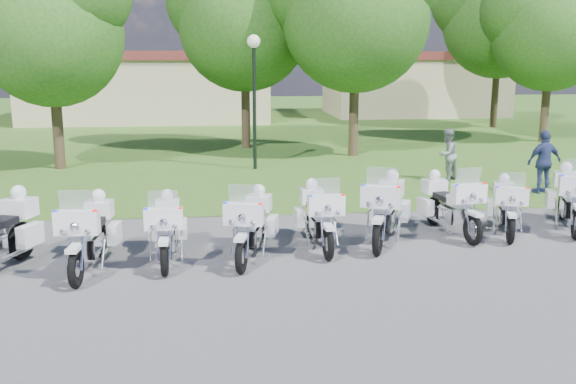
{
  "coord_description": "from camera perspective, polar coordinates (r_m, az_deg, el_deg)",
  "views": [
    {
      "loc": [
        -1.98,
        -12.04,
        3.76
      ],
      "look_at": [
        -0.53,
        1.2,
        0.95
      ],
      "focal_mm": 40.0,
      "sensor_mm": 36.0,
      "label": 1
    }
  ],
  "objects": [
    {
      "name": "grass_lawn",
      "position": [
        39.27,
        -3.38,
        6.39
      ],
      "size": [
        100.0,
        48.0,
        0.01
      ],
      "primitive_type": "cube",
      "color": "#38621F",
      "rests_on": "ground"
    },
    {
      "name": "motorcycle_6",
      "position": [
        14.3,
        14.18,
        -1.0
      ],
      "size": [
        0.99,
        2.32,
        1.56
      ],
      "rotation": [
        0.0,
        0.0,
        3.3
      ],
      "color": "black",
      "rests_on": "ground"
    },
    {
      "name": "lamp_post",
      "position": [
        21.7,
        -3.04,
        10.84
      ],
      "size": [
        0.44,
        0.44,
        4.49
      ],
      "color": "black",
      "rests_on": "ground"
    },
    {
      "name": "motorcycle_2",
      "position": [
        12.22,
        -10.75,
        -3.17
      ],
      "size": [
        0.75,
        2.22,
        1.49
      ],
      "rotation": [
        0.0,
        0.0,
        3.17
      ],
      "color": "black",
      "rests_on": "ground"
    },
    {
      "name": "motorcycle_5",
      "position": [
        13.37,
        8.72,
        -1.42
      ],
      "size": [
        1.44,
        2.37,
        1.69
      ],
      "rotation": [
        0.0,
        0.0,
        2.74
      ],
      "color": "black",
      "rests_on": "ground"
    },
    {
      "name": "building_east",
      "position": [
        44.03,
        11.03,
        9.48
      ],
      "size": [
        11.44,
        7.28,
        4.1
      ],
      "color": "#C4B78D",
      "rests_on": "ground"
    },
    {
      "name": "motorcycle_8",
      "position": [
        15.63,
        23.77,
        -0.4
      ],
      "size": [
        1.36,
        2.38,
        1.67
      ],
      "rotation": [
        0.0,
        0.0,
        2.78
      ],
      "color": "black",
      "rests_on": "ground"
    },
    {
      "name": "tree_2",
      "position": [
        24.93,
        5.93,
        16.28
      ],
      "size": [
        6.45,
        5.5,
        8.6
      ],
      "color": "#38281C",
      "rests_on": "ground"
    },
    {
      "name": "motorcycle_4",
      "position": [
        12.91,
        2.7,
        -2.06
      ],
      "size": [
        0.8,
        2.3,
        1.54
      ],
      "rotation": [
        0.0,
        0.0,
        3.18
      ],
      "color": "black",
      "rests_on": "ground"
    },
    {
      "name": "ground",
      "position": [
        12.77,
        2.95,
        -5.23
      ],
      "size": [
        100.0,
        100.0,
        0.0
      ],
      "primitive_type": "plane",
      "color": "#545459",
      "rests_on": "ground"
    },
    {
      "name": "tree_0",
      "position": [
        23.2,
        -20.5,
        14.13
      ],
      "size": [
        5.62,
        4.79,
        7.49
      ],
      "color": "#38281C",
      "rests_on": "ground"
    },
    {
      "name": "tree_4",
      "position": [
        36.86,
        18.26,
        15.1
      ],
      "size": [
        7.01,
        5.98,
        9.35
      ],
      "color": "#38281C",
      "rests_on": "ground"
    },
    {
      "name": "bystander_c",
      "position": [
        19.3,
        21.81,
        2.48
      ],
      "size": [
        1.09,
        0.58,
        1.77
      ],
      "primitive_type": "imported",
      "rotation": [
        0.0,
        0.0,
        3.29
      ],
      "color": "navy",
      "rests_on": "ground"
    },
    {
      "name": "motorcycle_3",
      "position": [
        12.2,
        -3.21,
        -2.86
      ],
      "size": [
        1.13,
        2.29,
        1.56
      ],
      "rotation": [
        0.0,
        0.0,
        2.89
      ],
      "color": "black",
      "rests_on": "ground"
    },
    {
      "name": "building_west",
      "position": [
        40.28,
        -12.16,
        9.23
      ],
      "size": [
        14.56,
        8.32,
        4.1
      ],
      "color": "#C4B78D",
      "rests_on": "ground"
    },
    {
      "name": "tree_1",
      "position": [
        27.04,
        -4.01,
        15.63
      ],
      "size": [
        6.27,
        5.35,
        8.36
      ],
      "color": "#38281C",
      "rests_on": "ground"
    },
    {
      "name": "tree_3",
      "position": [
        31.29,
        22.33,
        13.88
      ],
      "size": [
        6.02,
        5.14,
        8.03
      ],
      "color": "#38281C",
      "rests_on": "ground"
    },
    {
      "name": "motorcycle_7",
      "position": [
        14.68,
        18.83,
        -1.13
      ],
      "size": [
        1.13,
        2.1,
        1.46
      ],
      "rotation": [
        0.0,
        0.0,
        2.83
      ],
      "color": "black",
      "rests_on": "ground"
    },
    {
      "name": "bystander_b",
      "position": [
        20.42,
        13.94,
        3.22
      ],
      "size": [
        0.99,
        0.95,
        1.6
      ],
      "primitive_type": "imported",
      "rotation": [
        0.0,
        0.0,
        -2.5
      ],
      "color": "gray",
      "rests_on": "ground"
    },
    {
      "name": "motorcycle_1",
      "position": [
        12.06,
        -17.19,
        -3.47
      ],
      "size": [
        0.87,
        2.39,
        1.61
      ],
      "rotation": [
        0.0,
        0.0,
        3.08
      ],
      "color": "black",
      "rests_on": "ground"
    }
  ]
}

